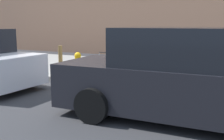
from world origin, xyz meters
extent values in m
plane|color=#333335|center=(0.00, 0.00, 0.00)|extent=(40.00, 40.00, 0.00)
cube|color=#9E9B93|center=(0.00, -2.50, 0.07)|extent=(18.00, 5.00, 0.14)
cube|color=navy|center=(-3.69, -0.71, 0.43)|extent=(0.42, 0.27, 0.57)
cube|color=black|center=(-3.69, -0.71, 0.43)|extent=(0.41, 0.07, 0.58)
cylinder|color=gray|center=(-3.86, -0.70, 0.73)|extent=(0.02, 0.02, 0.04)
cylinder|color=gray|center=(-3.52, -0.72, 0.73)|extent=(0.02, 0.02, 0.04)
cylinder|color=black|center=(-3.69, -0.71, 0.75)|extent=(0.34, 0.04, 0.02)
cylinder|color=black|center=(-3.86, -0.70, 0.16)|extent=(0.04, 0.02, 0.04)
cylinder|color=black|center=(-3.51, -0.72, 0.16)|extent=(0.04, 0.02, 0.04)
cube|color=black|center=(-3.14, -0.59, 0.47)|extent=(0.46, 0.26, 0.66)
cube|color=black|center=(-3.14, -0.59, 0.47)|extent=(0.46, 0.07, 0.68)
cylinder|color=gray|center=(-3.34, -0.58, 0.82)|extent=(0.02, 0.02, 0.04)
cylinder|color=gray|center=(-2.95, -0.60, 0.82)|extent=(0.02, 0.02, 0.04)
cylinder|color=black|center=(-3.14, -0.59, 0.84)|extent=(0.39, 0.05, 0.02)
cylinder|color=black|center=(-3.34, -0.58, 0.16)|extent=(0.05, 0.02, 0.04)
cylinder|color=black|center=(-2.94, -0.60, 0.16)|extent=(0.05, 0.02, 0.04)
cube|color=maroon|center=(-2.62, -0.60, 0.46)|extent=(0.36, 0.25, 0.64)
cube|color=black|center=(-2.62, -0.60, 0.46)|extent=(0.36, 0.06, 0.66)
cylinder|color=gray|center=(-2.77, -0.59, 0.89)|extent=(0.02, 0.02, 0.21)
cylinder|color=gray|center=(-2.48, -0.60, 0.89)|extent=(0.02, 0.02, 0.21)
cylinder|color=black|center=(-2.62, -0.60, 1.00)|extent=(0.29, 0.04, 0.02)
cylinder|color=black|center=(-2.77, -0.59, 0.16)|extent=(0.04, 0.02, 0.04)
cylinder|color=black|center=(-2.47, -0.60, 0.16)|extent=(0.04, 0.02, 0.04)
cube|color=#9EA0A8|center=(-2.15, -0.68, 0.47)|extent=(0.36, 0.27, 0.67)
cube|color=black|center=(-2.15, -0.68, 0.47)|extent=(0.35, 0.07, 0.68)
cylinder|color=gray|center=(-2.29, -0.69, 0.83)|extent=(0.02, 0.02, 0.04)
cylinder|color=gray|center=(-2.01, -0.67, 0.83)|extent=(0.02, 0.02, 0.04)
cylinder|color=black|center=(-2.15, -0.68, 0.85)|extent=(0.29, 0.04, 0.02)
cylinder|color=black|center=(-2.30, -0.69, 0.16)|extent=(0.05, 0.02, 0.04)
cylinder|color=black|center=(-2.01, -0.67, 0.16)|extent=(0.05, 0.02, 0.04)
cube|color=#0F606B|center=(-1.69, -0.61, 0.50)|extent=(0.35, 0.19, 0.72)
cube|color=black|center=(-1.69, -0.61, 0.50)|extent=(0.36, 0.04, 0.73)
cylinder|color=gray|center=(-1.83, -0.62, 0.88)|extent=(0.02, 0.02, 0.04)
cylinder|color=gray|center=(-1.54, -0.61, 0.88)|extent=(0.02, 0.02, 0.04)
cylinder|color=black|center=(-1.69, -0.61, 0.90)|extent=(0.29, 0.03, 0.02)
cylinder|color=black|center=(-1.83, -0.62, 0.16)|extent=(0.04, 0.02, 0.04)
cylinder|color=black|center=(-1.54, -0.61, 0.16)|extent=(0.04, 0.02, 0.04)
cube|color=red|center=(-1.15, -0.68, 0.46)|extent=(0.48, 0.22, 0.64)
cube|color=black|center=(-1.15, -0.68, 0.46)|extent=(0.48, 0.06, 0.65)
cylinder|color=gray|center=(-1.36, -0.68, 0.88)|extent=(0.02, 0.02, 0.21)
cylinder|color=gray|center=(-0.95, -0.69, 0.88)|extent=(0.02, 0.02, 0.21)
cylinder|color=black|center=(-1.15, -0.68, 0.98)|extent=(0.41, 0.04, 0.02)
cylinder|color=black|center=(-1.36, -0.68, 0.16)|extent=(0.04, 0.02, 0.04)
cylinder|color=black|center=(-0.94, -0.69, 0.16)|extent=(0.04, 0.02, 0.04)
cube|color=#59601E|center=(-0.59, -0.60, 0.42)|extent=(0.42, 0.26, 0.57)
cube|color=black|center=(-0.59, -0.60, 0.42)|extent=(0.43, 0.05, 0.58)
cylinder|color=gray|center=(-0.77, -0.60, 0.81)|extent=(0.02, 0.02, 0.20)
cylinder|color=gray|center=(-0.41, -0.60, 0.81)|extent=(0.02, 0.02, 0.20)
cylinder|color=black|center=(-0.59, -0.60, 0.91)|extent=(0.36, 0.03, 0.02)
cylinder|color=black|center=(-0.77, -0.60, 0.16)|extent=(0.04, 0.02, 0.04)
cylinder|color=black|center=(-0.40, -0.60, 0.16)|extent=(0.04, 0.02, 0.04)
cylinder|color=#D89E0C|center=(0.39, -0.63, 0.43)|extent=(0.20, 0.20, 0.57)
sphere|color=#D89E0C|center=(0.39, -0.63, 0.76)|extent=(0.21, 0.21, 0.21)
cylinder|color=#D89E0C|center=(0.54, -0.63, 0.46)|extent=(0.09, 0.10, 0.09)
cylinder|color=#D89E0C|center=(0.24, -0.63, 0.46)|extent=(0.09, 0.10, 0.09)
cylinder|color=brown|center=(0.95, -0.48, 0.60)|extent=(0.13, 0.13, 0.93)
cube|color=black|center=(-3.42, 1.57, 0.59)|extent=(4.76, 1.89, 0.83)
cube|color=black|center=(-3.42, 1.57, 1.35)|extent=(2.50, 1.67, 0.68)
cylinder|color=black|center=(-1.99, 2.50, 0.32)|extent=(0.65, 0.24, 0.64)
cylinder|color=black|center=(-1.93, 0.76, 0.32)|extent=(0.65, 0.24, 0.64)
cylinder|color=black|center=(1.24, 0.75, 0.32)|extent=(0.65, 0.24, 0.64)
camera|label=1|loc=(-4.41, 6.52, 1.76)|focal=43.84mm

